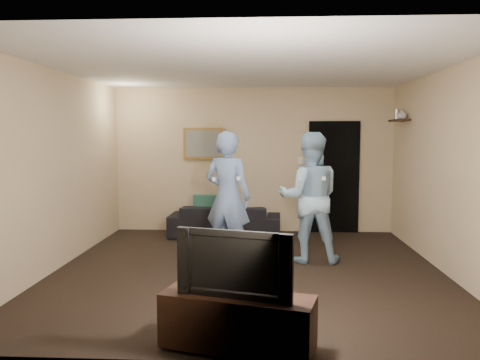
# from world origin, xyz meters

# --- Properties ---
(ground) EXTENTS (5.00, 5.00, 0.00)m
(ground) POSITION_xyz_m (0.00, 0.00, 0.00)
(ground) COLOR black
(ground) RESTS_ON ground
(ceiling) EXTENTS (5.00, 5.00, 0.04)m
(ceiling) POSITION_xyz_m (0.00, 0.00, 2.60)
(ceiling) COLOR silver
(ceiling) RESTS_ON wall_back
(wall_back) EXTENTS (5.00, 0.04, 2.60)m
(wall_back) POSITION_xyz_m (0.00, 2.50, 1.30)
(wall_back) COLOR tan
(wall_back) RESTS_ON ground
(wall_front) EXTENTS (5.00, 0.04, 2.60)m
(wall_front) POSITION_xyz_m (0.00, -2.50, 1.30)
(wall_front) COLOR tan
(wall_front) RESTS_ON ground
(wall_left) EXTENTS (0.04, 5.00, 2.60)m
(wall_left) POSITION_xyz_m (-2.50, 0.00, 1.30)
(wall_left) COLOR tan
(wall_left) RESTS_ON ground
(wall_right) EXTENTS (0.04, 5.00, 2.60)m
(wall_right) POSITION_xyz_m (2.50, 0.00, 1.30)
(wall_right) COLOR tan
(wall_right) RESTS_ON ground
(sofa) EXTENTS (1.92, 0.80, 0.55)m
(sofa) POSITION_xyz_m (-0.47, 1.98, 0.28)
(sofa) COLOR black
(sofa) RESTS_ON ground
(throw_pillow) EXTENTS (0.50, 0.19, 0.49)m
(throw_pillow) POSITION_xyz_m (-0.77, 1.98, 0.48)
(throw_pillow) COLOR #17473D
(throw_pillow) RESTS_ON sofa
(painting_frame) EXTENTS (0.72, 0.05, 0.57)m
(painting_frame) POSITION_xyz_m (-0.90, 2.48, 1.60)
(painting_frame) COLOR olive
(painting_frame) RESTS_ON wall_back
(painting_canvas) EXTENTS (0.62, 0.01, 0.47)m
(painting_canvas) POSITION_xyz_m (-0.90, 2.45, 1.60)
(painting_canvas) COLOR slate
(painting_canvas) RESTS_ON painting_frame
(doorway) EXTENTS (0.90, 0.06, 2.00)m
(doorway) POSITION_xyz_m (1.45, 2.47, 1.00)
(doorway) COLOR black
(doorway) RESTS_ON ground
(light_switch) EXTENTS (0.08, 0.02, 0.12)m
(light_switch) POSITION_xyz_m (0.85, 2.48, 1.30)
(light_switch) COLOR silver
(light_switch) RESTS_ON wall_back
(wall_shelf) EXTENTS (0.20, 0.60, 0.03)m
(wall_shelf) POSITION_xyz_m (2.39, 1.80, 1.99)
(wall_shelf) COLOR black
(wall_shelf) RESTS_ON wall_right
(shelf_vase) EXTENTS (0.17, 0.17, 0.16)m
(shelf_vase) POSITION_xyz_m (2.39, 1.68, 2.09)
(shelf_vase) COLOR silver
(shelf_vase) RESTS_ON wall_shelf
(shelf_figurine) EXTENTS (0.06, 0.06, 0.18)m
(shelf_figurine) POSITION_xyz_m (2.39, 1.96, 2.09)
(shelf_figurine) COLOR white
(shelf_figurine) RESTS_ON wall_shelf
(tv_console) EXTENTS (1.30, 0.71, 0.44)m
(tv_console) POSITION_xyz_m (-0.01, -2.31, 0.25)
(tv_console) COLOR black
(tv_console) RESTS_ON ground
(television) EXTENTS (0.95, 0.37, 0.55)m
(television) POSITION_xyz_m (-0.01, -2.31, 0.74)
(television) COLOR black
(television) RESTS_ON tv_console
(wii_player_left) EXTENTS (0.77, 0.63, 1.81)m
(wii_player_left) POSITION_xyz_m (-0.30, 0.38, 0.90)
(wii_player_left) COLOR #6784B3
(wii_player_left) RESTS_ON ground
(wii_player_right) EXTENTS (0.89, 0.70, 1.79)m
(wii_player_right) POSITION_xyz_m (0.83, 0.48, 0.90)
(wii_player_right) COLOR #90B8D1
(wii_player_right) RESTS_ON ground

